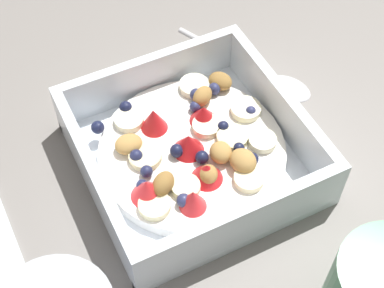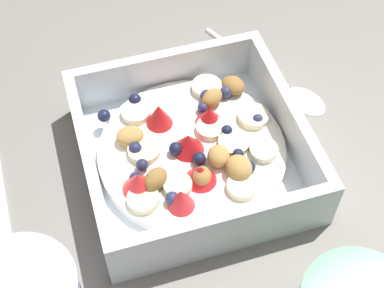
# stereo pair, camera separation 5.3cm
# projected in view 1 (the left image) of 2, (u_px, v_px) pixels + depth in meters

# --- Properties ---
(ground_plane) EXTENTS (2.40, 2.40, 0.00)m
(ground_plane) POSITION_uv_depth(u_px,v_px,m) (200.00, 160.00, 0.55)
(ground_plane) COLOR gray
(fruit_bowl) EXTENTS (0.20, 0.20, 0.06)m
(fruit_bowl) POSITION_uv_depth(u_px,v_px,m) (192.00, 151.00, 0.54)
(fruit_bowl) COLOR white
(fruit_bowl) RESTS_ON ground
(spoon) EXTENTS (0.09, 0.16, 0.01)m
(spoon) POSITION_uv_depth(u_px,v_px,m) (269.00, 75.00, 0.62)
(spoon) COLOR silver
(spoon) RESTS_ON ground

